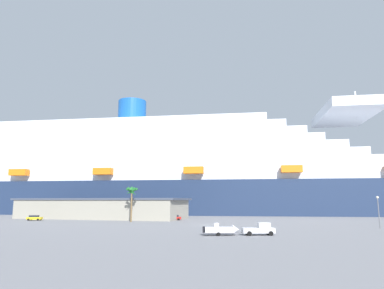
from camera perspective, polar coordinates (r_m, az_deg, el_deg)
name	(u,v)px	position (r m, az deg, el deg)	size (l,w,h in m)	color
ground_plane	(217,219)	(118.08, 4.13, -12.24)	(600.00, 600.00, 0.00)	gray
cruise_ship	(198,177)	(158.83, 1.07, -5.41)	(265.90, 49.61, 63.70)	#1E2D4C
terminal_building	(101,208)	(123.04, -14.85, -10.24)	(60.48, 24.75, 6.81)	gray
pickup_truck	(260,229)	(62.85, 11.20, -13.67)	(5.92, 3.32, 2.20)	silver
small_boat_on_trailer	(223,230)	(61.63, 5.17, -13.97)	(6.95, 3.21, 2.15)	#595960
palm_tree	(132,193)	(101.27, -10.00, -8.00)	(3.50, 3.66, 10.07)	brown
street_lamp	(378,207)	(86.61, 28.61, -9.11)	(0.56, 0.56, 6.99)	slate
parked_car_yellow_taxi	(34,218)	(117.84, -24.76, -11.02)	(4.68, 2.68, 1.58)	yellow
parked_car_red_hatchback	(174,217)	(109.13, -2.99, -12.05)	(4.79, 2.68, 1.58)	red
parked_car_silver_sedan	(92,217)	(117.98, -16.25, -11.49)	(4.78, 2.12, 1.58)	silver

